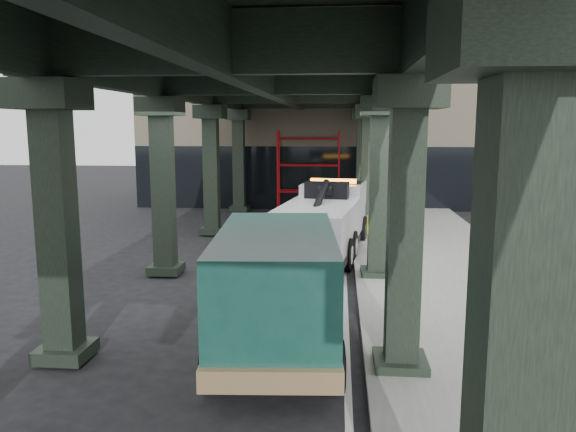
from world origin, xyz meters
The scene contains 8 objects.
ground centered at (0.00, 0.00, 0.00)m, with size 90.00×90.00×0.00m, color black.
sidewalk centered at (4.50, 2.00, 0.07)m, with size 5.00×40.00×0.15m, color gray.
lane_stripe centered at (1.70, 2.00, 0.01)m, with size 0.12×38.00×0.01m, color silver.
viaduct centered at (-0.40, 2.00, 5.46)m, with size 7.40×32.00×6.40m.
building centered at (2.00, 20.00, 4.00)m, with size 22.00×10.00×8.00m, color #C6B793.
scaffolding centered at (0.00, 14.64, 2.11)m, with size 3.08×0.88×4.00m.
tow_truck centered at (1.07, 5.03, 1.21)m, with size 3.12×7.80×2.49m.
towed_van centered at (0.35, -2.99, 1.25)m, with size 2.66×5.88×2.33m.
Camera 1 is at (1.50, -13.26, 4.23)m, focal length 35.00 mm.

